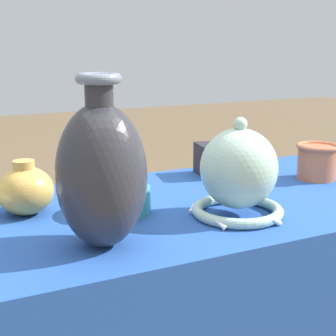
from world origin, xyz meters
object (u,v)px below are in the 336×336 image
object	(u,v)px
vase_tall_bulbous	(101,173)
pot_squat_teal	(118,200)
vase_dome_bell	(239,175)
mosaic_tile_box	(220,159)
jar_round_ochre	(25,190)
cup_wide_terracotta	(317,160)

from	to	relation	value
vase_tall_bulbous	pot_squat_teal	size ratio (longest dim) A/B	2.25
vase_dome_bell	pot_squat_teal	size ratio (longest dim) A/B	1.54
mosaic_tile_box	pot_squat_teal	xyz separation A→B (m)	(-0.36, -0.18, -0.01)
vase_tall_bulbous	jar_round_ochre	xyz separation A→B (m)	(-0.09, 0.23, -0.08)
jar_round_ochre	pot_squat_teal	distance (m)	0.19
vase_dome_bell	cup_wide_terracotta	xyz separation A→B (m)	(0.35, 0.16, -0.04)
pot_squat_teal	cup_wide_terracotta	bearing A→B (deg)	2.91
jar_round_ochre	vase_tall_bulbous	bearing A→B (deg)	-69.55
vase_dome_bell	cup_wide_terracotta	world-z (taller)	vase_dome_bell
vase_dome_bell	mosaic_tile_box	world-z (taller)	vase_dome_bell
cup_wide_terracotta	pot_squat_teal	xyz separation A→B (m)	(-0.56, -0.03, -0.02)
vase_tall_bulbous	vase_dome_bell	bearing A→B (deg)	5.94
vase_tall_bulbous	jar_round_ochre	distance (m)	0.26
cup_wide_terracotta	mosaic_tile_box	bearing A→B (deg)	143.57
mosaic_tile_box	cup_wide_terracotta	size ratio (longest dim) A/B	1.19
vase_tall_bulbous	mosaic_tile_box	xyz separation A→B (m)	(0.45, 0.34, -0.09)
mosaic_tile_box	cup_wide_terracotta	distance (m)	0.25
vase_tall_bulbous	mosaic_tile_box	size ratio (longest dim) A/B	2.26
vase_tall_bulbous	pot_squat_teal	xyz separation A→B (m)	(0.09, 0.16, -0.10)
cup_wide_terracotta	pot_squat_teal	bearing A→B (deg)	-177.09
jar_round_ochre	pot_squat_teal	bearing A→B (deg)	-23.02
vase_tall_bulbous	mosaic_tile_box	distance (m)	0.57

